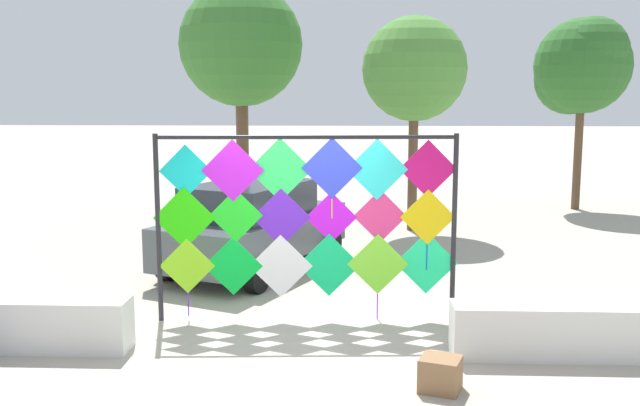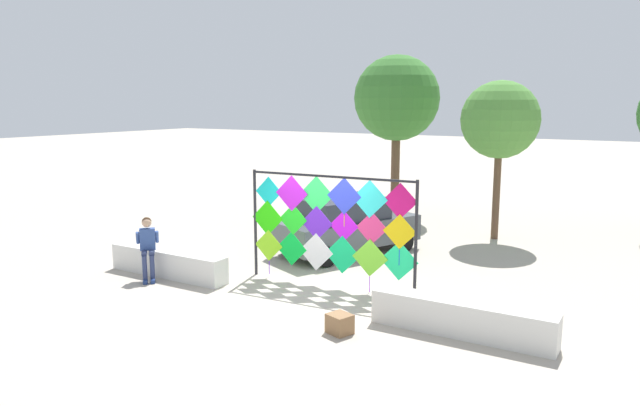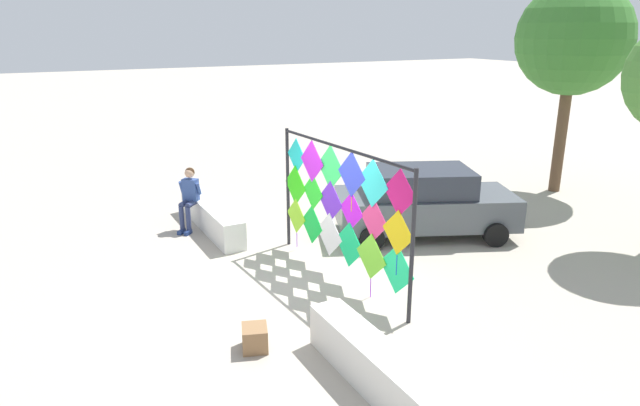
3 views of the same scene
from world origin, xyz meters
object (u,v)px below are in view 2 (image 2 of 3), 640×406
at_px(seated_vendor, 148,244).
at_px(parked_car, 346,225).
at_px(tree_far_right, 502,120).
at_px(cardboard_box_large, 340,324).
at_px(kite_display_rack, 331,221).
at_px(tree_palm_like, 398,102).

distance_m(seated_vendor, parked_car, 5.44).
bearing_deg(tree_far_right, parked_car, -128.86).
relative_size(seated_vendor, tree_far_right, 0.31).
xyz_separation_m(cardboard_box_large, tree_far_right, (0.48, 9.17, 3.45)).
relative_size(kite_display_rack, parked_car, 0.96).
relative_size(parked_car, cardboard_box_large, 10.60).
height_order(kite_display_rack, seated_vendor, kite_display_rack).
bearing_deg(parked_car, tree_palm_like, 99.87).
xyz_separation_m(seated_vendor, parked_car, (2.84, 4.64, -0.08)).
relative_size(seated_vendor, parked_car, 0.34).
relative_size(cardboard_box_large, tree_far_right, 0.09).
height_order(kite_display_rack, parked_car, kite_display_rack).
distance_m(kite_display_rack, seated_vendor, 4.40).
bearing_deg(kite_display_rack, tree_palm_like, 103.88).
distance_m(cardboard_box_large, tree_palm_like, 12.30).
height_order(parked_car, tree_palm_like, tree_palm_like).
xyz_separation_m(cardboard_box_large, tree_palm_like, (-3.69, 11.03, 4.00)).
distance_m(kite_display_rack, tree_far_right, 7.41).
bearing_deg(tree_far_right, kite_display_rack, -106.61).
height_order(tree_far_right, tree_palm_like, tree_palm_like).
distance_m(parked_car, cardboard_box_large, 5.92).
bearing_deg(kite_display_rack, parked_car, 111.51).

